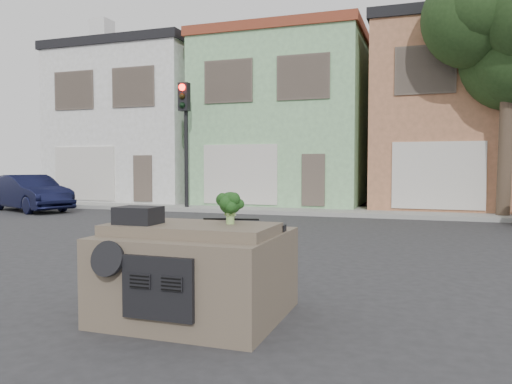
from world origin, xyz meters
The scene contains 12 objects.
ground_plane centered at (0.00, 0.00, 0.00)m, with size 120.00×120.00×0.00m, color #303033.
sidewalk centered at (0.00, 10.50, 0.07)m, with size 40.00×3.00×0.15m, color gray.
townhouse_white centered at (-11.00, 14.50, 3.77)m, with size 7.20×8.20×7.55m, color white.
townhouse_mint centered at (-3.50, 14.50, 3.77)m, with size 7.20×8.20×7.55m, color #90CA8E.
townhouse_tan centered at (4.00, 14.50, 3.77)m, with size 7.20×8.20×7.55m, color #B37451.
navy_sedan centered at (-12.27, 7.40, 0.00)m, with size 1.52×4.37×1.44m, color black.
traffic_signal centered at (-6.50, 9.50, 2.55)m, with size 0.40×0.40×5.10m, color black.
tree_near centered at (5.00, 9.80, 4.25)m, with size 4.40×4.00×8.50m, color #223B19.
car_dashboard centered at (0.00, -3.00, 0.56)m, with size 2.00×1.80×1.12m, color brown.
instrument_hump centered at (-0.58, -3.35, 1.22)m, with size 0.48×0.38×0.20m, color black.
wiper_arm centered at (0.28, -2.62, 1.13)m, with size 0.70×0.03×0.02m, color black.
broccoli centered at (0.43, -3.01, 1.31)m, with size 0.31×0.31×0.38m, color #163813.
Camera 1 is at (2.55, -8.33, 1.79)m, focal length 35.00 mm.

